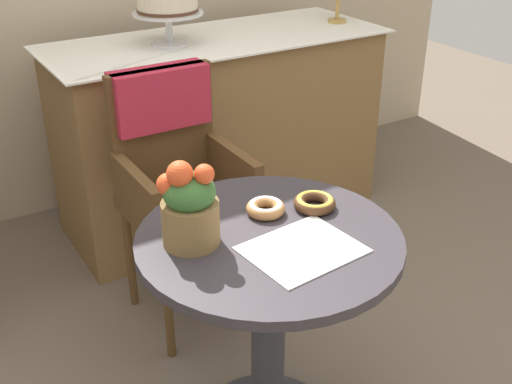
# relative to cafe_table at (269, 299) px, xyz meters

# --- Properties ---
(cafe_table) EXTENTS (0.72, 0.72, 0.72)m
(cafe_table) POSITION_rel_cafe_table_xyz_m (0.00, 0.00, 0.00)
(cafe_table) COLOR #332D33
(cafe_table) RESTS_ON ground
(wicker_chair) EXTENTS (0.42, 0.45, 0.95)m
(wicker_chair) POSITION_rel_cafe_table_xyz_m (0.06, 0.75, 0.13)
(wicker_chair) COLOR brown
(wicker_chair) RESTS_ON ground
(paper_napkin) EXTENTS (0.30, 0.26, 0.00)m
(paper_napkin) POSITION_rel_cafe_table_xyz_m (0.03, -0.11, 0.21)
(paper_napkin) COLOR white
(paper_napkin) RESTS_ON cafe_table
(donut_front) EXTENTS (0.12, 0.12, 0.03)m
(donut_front) POSITION_rel_cafe_table_xyz_m (0.19, 0.06, 0.23)
(donut_front) COLOR #4C2D19
(donut_front) RESTS_ON cafe_table
(donut_mid) EXTENTS (0.11, 0.11, 0.04)m
(donut_mid) POSITION_rel_cafe_table_xyz_m (0.05, 0.11, 0.23)
(donut_mid) COLOR #AD7542
(donut_mid) RESTS_ON cafe_table
(flower_vase) EXTENTS (0.15, 0.15, 0.24)m
(flower_vase) POSITION_rel_cafe_table_xyz_m (-0.19, 0.08, 0.33)
(flower_vase) COLOR brown
(flower_vase) RESTS_ON cafe_table
(display_counter) EXTENTS (1.56, 0.62, 0.90)m
(display_counter) POSITION_rel_cafe_table_xyz_m (0.55, 1.30, -0.05)
(display_counter) COLOR olive
(display_counter) RESTS_ON ground
(tiered_cake_stand) EXTENTS (0.30, 0.30, 0.28)m
(tiered_cake_stand) POSITION_rel_cafe_table_xyz_m (0.32, 1.30, 0.58)
(tiered_cake_stand) COLOR silver
(tiered_cake_stand) RESTS_ON display_counter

